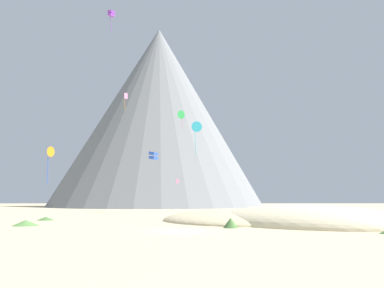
# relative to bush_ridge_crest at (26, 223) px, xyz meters

# --- Properties ---
(ground_plane) EXTENTS (400.00, 400.00, 0.00)m
(ground_plane) POSITION_rel_bush_ridge_crest_xyz_m (15.34, -6.89, -0.29)
(ground_plane) COLOR #CCBA8E
(dune_foreground_left) EXTENTS (23.01, 26.07, 2.73)m
(dune_foreground_left) POSITION_rel_bush_ridge_crest_xyz_m (21.77, 7.96, -0.29)
(dune_foreground_left) COLOR #CCBA8E
(dune_foreground_left) RESTS_ON ground_plane
(dune_foreground_right) EXTENTS (24.66, 25.45, 4.20)m
(dune_foreground_right) POSITION_rel_bush_ridge_crest_xyz_m (27.90, 1.22, -0.29)
(dune_foreground_right) COLOR beige
(dune_foreground_right) RESTS_ON ground_plane
(bush_ridge_crest) EXTENTS (3.68, 3.68, 0.57)m
(bush_ridge_crest) POSITION_rel_bush_ridge_crest_xyz_m (0.00, 0.00, 0.00)
(bush_ridge_crest) COLOR #568442
(bush_ridge_crest) RESTS_ON ground_plane
(bush_mid_center) EXTENTS (2.33, 2.33, 1.07)m
(bush_mid_center) POSITION_rel_bush_ridge_crest_xyz_m (27.62, 6.29, 0.25)
(bush_mid_center) COLOR #668C4C
(bush_mid_center) RESTS_ON ground_plane
(bush_low_patch) EXTENTS (2.24, 2.24, 0.43)m
(bush_low_patch) POSITION_rel_bush_ridge_crest_xyz_m (-1.62, 10.00, -0.07)
(bush_low_patch) COLOR #477238
(bush_low_patch) RESTS_ON ground_plane
(bush_near_left) EXTENTS (2.29, 2.29, 0.79)m
(bush_near_left) POSITION_rel_bush_ridge_crest_xyz_m (31.71, 16.69, 0.11)
(bush_near_left) COLOR #477238
(bush_near_left) RESTS_ON ground_plane
(bush_scatter_east) EXTENTS (1.97, 1.97, 0.92)m
(bush_scatter_east) POSITION_rel_bush_ridge_crest_xyz_m (20.03, -3.24, 0.18)
(bush_scatter_east) COLOR #477238
(bush_scatter_east) RESTS_ON ground_plane
(rock_massif) EXTENTS (82.16, 82.16, 66.16)m
(rock_massif) POSITION_rel_bush_ridge_crest_xyz_m (6.24, 98.46, 31.05)
(rock_massif) COLOR slate
(rock_massif) RESTS_ON ground_plane
(kite_blue_low) EXTENTS (2.01, 1.98, 1.77)m
(kite_blue_low) POSITION_rel_bush_ridge_crest_xyz_m (9.15, 40.15, 11.21)
(kite_blue_low) COLOR blue
(kite_rainbow_low) EXTENTS (0.66, 0.93, 0.97)m
(kite_rainbow_low) POSITION_rel_bush_ridge_crest_xyz_m (13.96, 47.71, 6.32)
(kite_rainbow_low) COLOR #E5668C
(kite_green_mid) EXTENTS (1.55, 1.18, 3.39)m
(kite_green_mid) POSITION_rel_bush_ridge_crest_xyz_m (14.91, 32.92, 18.27)
(kite_green_mid) COLOR green
(kite_pink_high) EXTENTS (0.70, 1.05, 4.26)m
(kite_pink_high) POSITION_rel_bush_ridge_crest_xyz_m (1.32, 51.43, 26.60)
(kite_pink_high) COLOR pink
(kite_orange_low) EXTENTS (0.78, 1.42, 5.39)m
(kite_orange_low) POSITION_rel_bush_ridge_crest_xyz_m (-3.44, 15.57, 8.83)
(kite_orange_low) COLOR orange
(kite_violet_high) EXTENTS (1.46, 1.45, 4.51)m
(kite_violet_high) POSITION_rel_bush_ridge_crest_xyz_m (1.60, 30.17, 37.29)
(kite_violet_high) COLOR purple
(kite_cyan_mid) EXTENTS (1.95, 0.75, 6.13)m
(kite_cyan_mid) POSITION_rel_bush_ridge_crest_xyz_m (17.76, 28.15, 14.99)
(kite_cyan_mid) COLOR #33BCDB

